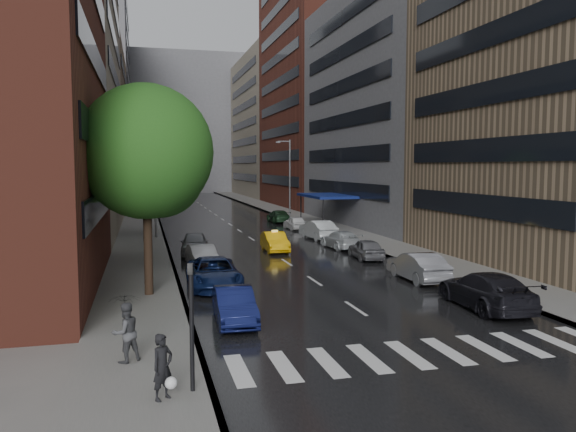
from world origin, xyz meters
name	(u,v)px	position (x,y,z in m)	size (l,w,h in m)	color
ground	(396,336)	(0.00, 0.00, 0.00)	(220.00, 220.00, 0.00)	gray
road	(218,216)	(0.00, 50.00, 0.01)	(14.00, 140.00, 0.01)	black
sidewalk_left	(142,217)	(-9.00, 50.00, 0.07)	(4.00, 140.00, 0.15)	gray
sidewalk_right	(289,214)	(9.00, 50.00, 0.07)	(4.00, 140.00, 0.15)	gray
crosswalk	(428,353)	(0.20, -2.00, 0.01)	(13.15, 2.80, 0.01)	silver
buildings_left	(91,89)	(-15.00, 58.79, 15.99)	(8.00, 108.00, 38.00)	maroon
buildings_right	(319,101)	(15.00, 56.70, 15.03)	(8.05, 109.10, 36.00)	#937A5B
building_far	(180,124)	(0.00, 118.00, 16.00)	(40.00, 14.00, 32.00)	slate
tree_near	(146,152)	(-8.60, 8.40, 6.77)	(6.20, 6.20, 9.88)	#382619
tree_mid	(145,152)	(-8.60, 17.66, 6.99)	(6.40, 6.40, 10.20)	#382619
tree_far	(145,175)	(-8.60, 33.41, 5.30)	(4.86, 4.86, 7.75)	#382619
taxi	(275,242)	(0.31, 20.67, 0.70)	(1.48, 4.24, 1.40)	#FFB90D
parked_cars_left	(208,264)	(-5.40, 12.43, 0.74)	(2.59, 21.89, 1.56)	#0E1445
parked_cars_right	(348,241)	(5.40, 19.28, 0.73)	(2.60, 43.27, 1.61)	black
ped_bag_walker	(163,368)	(-8.37, -3.93, 0.98)	(0.74, 0.71, 1.71)	black
ped_black_umbrella	(125,323)	(-9.38, -0.80, 1.38)	(1.12, 1.05, 2.09)	#434448
traffic_light	(192,314)	(-7.60, -3.55, 2.23)	(0.18, 0.15, 3.45)	black
street_lamp_left	(156,181)	(-7.72, 30.00, 4.89)	(1.74, 0.22, 9.00)	gray
street_lamp_right	(289,177)	(7.72, 45.00, 4.89)	(1.74, 0.22, 9.00)	gray
awning	(327,196)	(8.98, 35.00, 3.13)	(4.00, 8.00, 3.12)	navy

